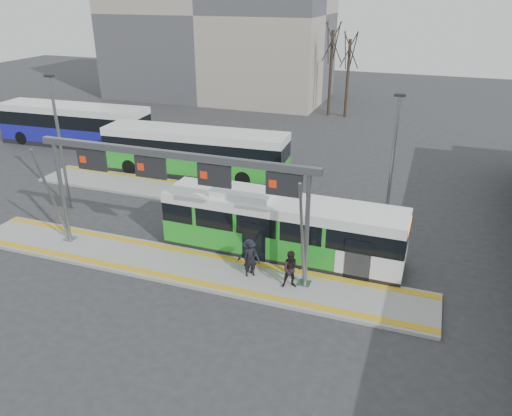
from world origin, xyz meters
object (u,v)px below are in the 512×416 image
Objects in this scene: gantry at (174,175)px; passenger_a at (250,259)px; passenger_b at (292,270)px; passenger_c at (249,256)px; hero_bus at (281,228)px.

gantry is 7.89× the size of passenger_a.
passenger_b is at bearing -3.82° from gantry.
gantry is 4.73m from passenger_c.
gantry is 5.52m from hero_bus.
passenger_b is (5.38, -0.36, -3.32)m from gantry.
passenger_a is at bearing -1.43° from gantry.
gantry is 4.81m from passenger_a.
hero_bus is 3.04m from passenger_b.
passenger_b is at bearing -63.54° from hero_bus.
gantry is 8.18× the size of passenger_c.
passenger_a is 1.93m from passenger_b.
gantry is at bearing 179.61° from passenger_c.
hero_bus reaches higher than passenger_a.
gantry reaches higher than passenger_a.
passenger_c is (3.33, 0.13, -3.36)m from gantry.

